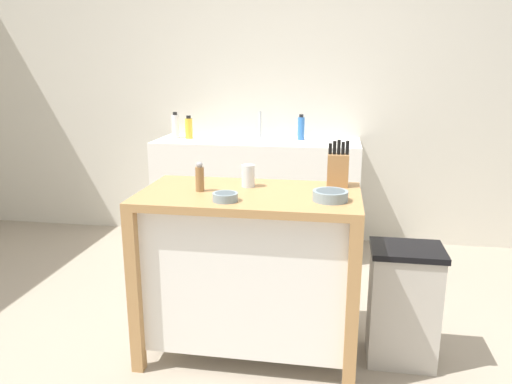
{
  "coord_description": "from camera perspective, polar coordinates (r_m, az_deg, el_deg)",
  "views": [
    {
      "loc": [
        0.44,
        -2.19,
        1.51
      ],
      "look_at": [
        0.01,
        0.37,
        0.84
      ],
      "focal_mm": 34.48,
      "sensor_mm": 36.0,
      "label": 1
    }
  ],
  "objects": [
    {
      "name": "bowl_ceramic_wide",
      "position": [
        2.35,
        8.62,
        -0.39
      ],
      "size": [
        0.17,
        0.17,
        0.05
      ],
      "color": "gray",
      "rests_on": "kitchen_island"
    },
    {
      "name": "bottle_dish_soap",
      "position": [
        4.06,
        5.25,
        7.41
      ],
      "size": [
        0.06,
        0.06,
        0.21
      ],
      "color": "blue",
      "rests_on": "sink_counter"
    },
    {
      "name": "knife_block",
      "position": [
        2.63,
        9.49,
        2.67
      ],
      "size": [
        0.11,
        0.09,
        0.25
      ],
      "color": "#9E7042",
      "rests_on": "kitchen_island"
    },
    {
      "name": "ground_plane",
      "position": [
        2.7,
        -1.68,
        -19.55
      ],
      "size": [
        6.99,
        6.99,
        0.0
      ],
      "primitive_type": "plane",
      "color": "gray",
      "rests_on": "ground"
    },
    {
      "name": "bottle_spray_cleaner",
      "position": [
        4.2,
        -9.34,
        7.58
      ],
      "size": [
        0.06,
        0.06,
        0.22
      ],
      "color": "white",
      "rests_on": "sink_counter"
    },
    {
      "name": "bottle_hand_soap",
      "position": [
        4.15,
        -7.8,
        7.38
      ],
      "size": [
        0.06,
        0.06,
        0.19
      ],
      "color": "yellow",
      "rests_on": "sink_counter"
    },
    {
      "name": "sink_counter",
      "position": [
        4.12,
        0.15,
        -0.27
      ],
      "size": [
        1.66,
        0.6,
        0.92
      ],
      "color": "white",
      "rests_on": "ground"
    },
    {
      "name": "wall_back",
      "position": [
        4.31,
        3.62,
        11.66
      ],
      "size": [
        5.99,
        0.1,
        2.6
      ],
      "primitive_type": "cube",
      "color": "beige",
      "rests_on": "ground"
    },
    {
      "name": "sink_faucet",
      "position": [
        4.15,
        0.47,
        7.81
      ],
      "size": [
        0.02,
        0.02,
        0.22
      ],
      "color": "#B7BCC1",
      "rests_on": "sink_counter"
    },
    {
      "name": "bowl_ceramic_small",
      "position": [
        2.32,
        -3.59,
        -0.54
      ],
      "size": [
        0.12,
        0.12,
        0.04
      ],
      "color": "gray",
      "rests_on": "kitchen_island"
    },
    {
      "name": "trash_bin",
      "position": [
        2.7,
        16.7,
        -12.38
      ],
      "size": [
        0.36,
        0.28,
        0.63
      ],
      "color": "#B7B2A8",
      "rests_on": "ground"
    },
    {
      "name": "drinking_cup",
      "position": [
        2.58,
        -0.93,
        1.89
      ],
      "size": [
        0.07,
        0.07,
        0.12
      ],
      "color": "silver",
      "rests_on": "kitchen_island"
    },
    {
      "name": "kitchen_island",
      "position": [
        2.61,
        -0.73,
        -8.37
      ],
      "size": [
        1.11,
        0.62,
        0.89
      ],
      "color": "#AD7F4C",
      "rests_on": "ground"
    },
    {
      "name": "pepper_grinder",
      "position": [
        2.5,
        -6.55,
        1.68
      ],
      "size": [
        0.04,
        0.04,
        0.15
      ],
      "color": "olive",
      "rests_on": "kitchen_island"
    }
  ]
}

